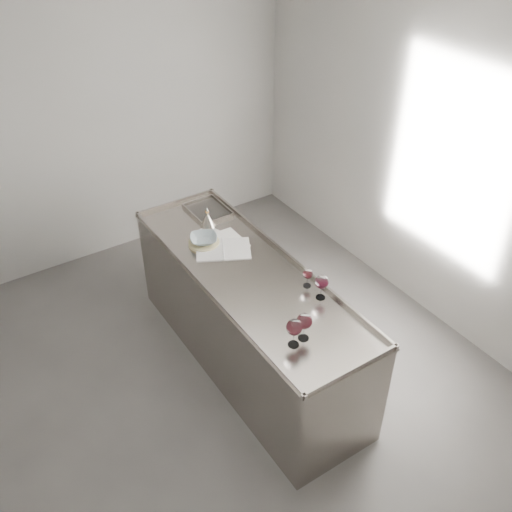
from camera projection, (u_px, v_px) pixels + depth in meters
room_shell at (205, 265)px, 3.59m from camera, size 4.54×5.04×2.84m
counter at (248, 318)px, 4.56m from camera, size 0.77×2.42×0.97m
wine_glass_left at (304, 322)px, 3.62m from camera, size 0.10×0.10×0.20m
wine_glass_middle at (294, 328)px, 3.58m from camera, size 0.11×0.11×0.21m
wine_glass_right at (322, 282)px, 3.96m from camera, size 0.10×0.10×0.19m
wine_glass_small at (308, 274)px, 4.08m from camera, size 0.07×0.07×0.15m
notebook at (223, 249)px, 4.50m from camera, size 0.51×0.46×0.02m
loose_paper_top at (229, 241)px, 4.61m from camera, size 0.23×0.33×0.00m
loose_paper_under at (211, 235)px, 4.67m from camera, size 0.26×0.31×0.00m
trivet at (204, 243)px, 4.57m from camera, size 0.28×0.28×0.02m
ceramic_bowl at (204, 239)px, 4.55m from camera, size 0.28×0.28×0.05m
wine_funnel at (208, 221)px, 4.75m from camera, size 0.13×0.13×0.19m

